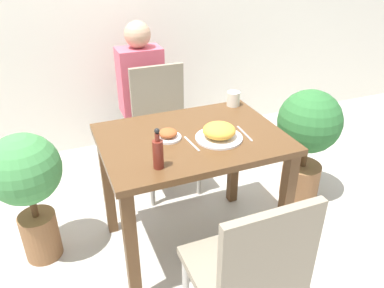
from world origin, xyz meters
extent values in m
plane|color=#B7B2A8|center=(0.00, 0.00, 0.00)|extent=(16.00, 16.00, 0.00)
cube|color=brown|center=(0.00, 0.00, 0.74)|extent=(0.98, 0.71, 0.04)
cube|color=brown|center=(-0.44, -0.31, 0.36)|extent=(0.06, 0.06, 0.73)
cube|color=brown|center=(0.44, -0.31, 0.36)|extent=(0.06, 0.06, 0.73)
cube|color=brown|center=(-0.44, 0.31, 0.36)|extent=(0.06, 0.06, 0.73)
cube|color=brown|center=(0.44, 0.31, 0.36)|extent=(0.06, 0.06, 0.73)
cube|color=gray|center=(-0.05, -0.67, 0.45)|extent=(0.42, 0.42, 0.04)
cube|color=gray|center=(-0.05, -0.86, 0.69)|extent=(0.40, 0.04, 0.44)
cylinder|color=#B7B2A8|center=(0.13, -0.49, 0.21)|extent=(0.03, 0.03, 0.43)
cylinder|color=#B7B2A8|center=(-0.23, -0.49, 0.21)|extent=(0.03, 0.03, 0.43)
cube|color=gray|center=(0.06, 0.64, 0.45)|extent=(0.42, 0.42, 0.04)
cube|color=gray|center=(0.06, 0.83, 0.69)|extent=(0.40, 0.04, 0.44)
cylinder|color=#B7B2A8|center=(-0.12, 0.46, 0.21)|extent=(0.03, 0.03, 0.43)
cylinder|color=#B7B2A8|center=(0.24, 0.46, 0.21)|extent=(0.03, 0.03, 0.43)
cylinder|color=#B7B2A8|center=(-0.12, 0.82, 0.21)|extent=(0.03, 0.03, 0.43)
cylinder|color=#B7B2A8|center=(0.24, 0.82, 0.21)|extent=(0.03, 0.03, 0.43)
cylinder|color=white|center=(0.12, -0.08, 0.77)|extent=(0.25, 0.25, 0.01)
ellipsoid|color=gold|center=(0.12, -0.08, 0.81)|extent=(0.18, 0.18, 0.08)
cylinder|color=white|center=(-0.13, 0.02, 0.77)|extent=(0.14, 0.14, 0.01)
ellipsoid|color=#A35128|center=(-0.13, 0.02, 0.80)|extent=(0.10, 0.10, 0.04)
cylinder|color=silver|center=(0.40, 0.29, 0.81)|extent=(0.08, 0.08, 0.09)
cylinder|color=maroon|center=(-0.26, -0.24, 0.83)|extent=(0.05, 0.05, 0.14)
cylinder|color=maroon|center=(-0.26, -0.24, 0.92)|extent=(0.02, 0.02, 0.04)
sphere|color=black|center=(-0.26, -0.24, 0.95)|extent=(0.02, 0.02, 0.02)
cube|color=silver|center=(-0.04, -0.08, 0.77)|extent=(0.02, 0.17, 0.00)
cube|color=silver|center=(0.27, -0.08, 0.77)|extent=(0.02, 0.18, 0.00)
cylinder|color=brown|center=(-0.87, 0.24, 0.15)|extent=(0.21, 0.21, 0.30)
cylinder|color=brown|center=(-0.87, 0.24, 0.36)|extent=(0.04, 0.04, 0.12)
sphere|color=#428947|center=(-0.87, 0.24, 0.61)|extent=(0.39, 0.39, 0.39)
cylinder|color=brown|center=(0.93, 0.17, 0.13)|extent=(0.28, 0.28, 0.26)
cylinder|color=brown|center=(0.93, 0.17, 0.33)|extent=(0.05, 0.05, 0.13)
sphere|color=#2D6B33|center=(0.93, 0.17, 0.61)|extent=(0.43, 0.43, 0.43)
cube|color=#2D3347|center=(0.01, 1.12, 0.23)|extent=(0.28, 0.20, 0.45)
cube|color=#DB566B|center=(0.01, 1.12, 0.71)|extent=(0.34, 0.22, 0.52)
sphere|color=tan|center=(0.01, 1.12, 1.07)|extent=(0.20, 0.20, 0.20)
camera|label=1|loc=(-0.67, -1.65, 1.69)|focal=35.00mm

